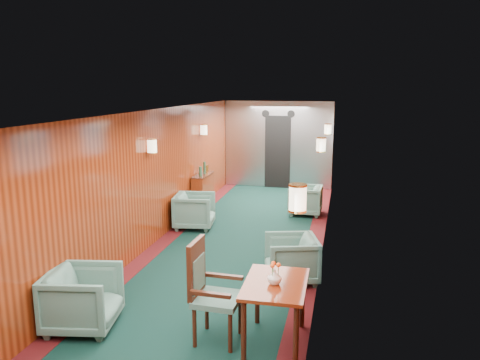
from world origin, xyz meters
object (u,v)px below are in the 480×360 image
at_px(dining_table, 275,292).
at_px(armchair_left_near, 83,299).
at_px(armchair_right_near, 291,259).
at_px(armchair_right_far, 305,200).
at_px(armchair_left_far, 195,211).
at_px(credenza, 203,191).
at_px(side_chair, 208,287).

relative_size(dining_table, armchair_left_near, 1.22).
height_order(armchair_right_near, armchair_right_far, armchair_right_near).
relative_size(armchair_left_far, armchair_right_near, 1.04).
distance_m(armchair_left_far, armchair_right_far, 2.54).
height_order(dining_table, armchair_left_near, armchair_left_near).
distance_m(armchair_left_near, armchair_right_near, 2.92).
height_order(credenza, armchair_right_near, credenza).
bearing_deg(armchair_right_near, dining_table, -15.31).
bearing_deg(armchair_left_near, armchair_right_far, -30.85).
relative_size(side_chair, armchair_left_near, 1.46).
height_order(credenza, armchair_right_far, credenza).
bearing_deg(armchair_right_near, credenza, -161.65).
height_order(side_chair, armchair_right_far, side_chair).
distance_m(dining_table, armchair_left_far, 4.49).
xyz_separation_m(armchair_left_near, armchair_right_near, (2.23, 1.89, -0.02)).
bearing_deg(dining_table, armchair_left_near, -176.92).
bearing_deg(credenza, armchair_left_near, -87.66).
height_order(dining_table, armchair_right_far, dining_table).
bearing_deg(armchair_left_far, dining_table, -158.22).
height_order(dining_table, armchair_right_near, dining_table).
xyz_separation_m(credenza, armchair_right_far, (2.34, 0.05, -0.10)).
xyz_separation_m(dining_table, side_chair, (-0.74, -0.07, 0.02)).
relative_size(dining_table, armchair_left_far, 1.26).
bearing_deg(armchair_left_near, side_chair, -96.89).
xyz_separation_m(armchair_left_near, armchair_right_far, (2.12, 5.53, -0.04)).
distance_m(side_chair, armchair_left_far, 4.25).
xyz_separation_m(side_chair, armchair_left_near, (-1.51, -0.08, -0.26)).
bearing_deg(armchair_right_far, side_chair, -4.59).
bearing_deg(armchair_right_near, armchair_left_far, -150.69).
bearing_deg(side_chair, dining_table, 8.09).
distance_m(armchair_right_near, armchair_right_far, 3.64).
bearing_deg(dining_table, armchair_right_near, 89.85).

